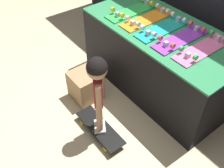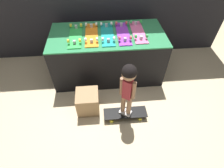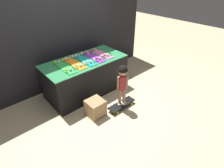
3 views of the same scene
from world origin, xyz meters
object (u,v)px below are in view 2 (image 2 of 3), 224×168
object	(u,v)px
skateboard_green_on_rack	(76,35)
storage_box	(88,102)
skateboard_orange_on_rack	(92,34)
skateboard_pink_on_rack	(138,31)
skateboard_on_floor	(125,113)
skateboard_teal_on_rack	(107,34)
child	(128,83)
skateboard_purple_on_rack	(123,33)

from	to	relation	value
skateboard_green_on_rack	storage_box	distance (m)	1.02
skateboard_orange_on_rack	skateboard_pink_on_rack	world-z (taller)	same
skateboard_on_floor	storage_box	size ratio (longest dim) A/B	1.83
skateboard_orange_on_rack	storage_box	bearing A→B (deg)	-97.98
skateboard_green_on_rack	skateboard_teal_on_rack	distance (m)	0.48
skateboard_green_on_rack	skateboard_pink_on_rack	xyz separation A→B (m)	(0.97, 0.04, 0.00)
skateboard_green_on_rack	skateboard_on_floor	world-z (taller)	skateboard_green_on_rack
skateboard_pink_on_rack	child	world-z (taller)	child
skateboard_orange_on_rack	child	xyz separation A→B (m)	(0.42, -0.98, -0.10)
skateboard_purple_on_rack	skateboard_pink_on_rack	bearing A→B (deg)	6.20
skateboard_teal_on_rack	skateboard_on_floor	distance (m)	1.24
child	storage_box	world-z (taller)	child
skateboard_pink_on_rack	skateboard_on_floor	distance (m)	1.28
skateboard_pink_on_rack	skateboard_teal_on_rack	bearing A→B (deg)	-176.61
skateboard_pink_on_rack	skateboard_on_floor	world-z (taller)	skateboard_pink_on_rack
skateboard_orange_on_rack	child	distance (m)	1.08
skateboard_teal_on_rack	skateboard_on_floor	bearing A→B (deg)	-79.50
skateboard_teal_on_rack	child	xyz separation A→B (m)	(0.18, -0.98, -0.10)
skateboard_purple_on_rack	skateboard_teal_on_rack	bearing A→B (deg)	-179.43
skateboard_purple_on_rack	storage_box	world-z (taller)	skateboard_purple_on_rack
skateboard_orange_on_rack	skateboard_on_floor	distance (m)	1.30
skateboard_orange_on_rack	child	bearing A→B (deg)	-66.73
skateboard_on_floor	skateboard_green_on_rack	bearing A→B (deg)	124.43
child	skateboard_pink_on_rack	bearing A→B (deg)	105.44
skateboard_orange_on_rack	skateboard_teal_on_rack	size ratio (longest dim) A/B	1.00
skateboard_pink_on_rack	child	size ratio (longest dim) A/B	0.76
child	storage_box	xyz separation A→B (m)	(-0.54, 0.18, -0.54)
skateboard_green_on_rack	storage_box	size ratio (longest dim) A/B	1.98
skateboard_green_on_rack	child	distance (m)	1.18
skateboard_pink_on_rack	skateboard_on_floor	xyz separation A→B (m)	(-0.30, -1.01, -0.74)
skateboard_green_on_rack	skateboard_orange_on_rack	bearing A→B (deg)	3.23
storage_box	child	bearing A→B (deg)	-19.02
skateboard_on_floor	storage_box	bearing A→B (deg)	160.98
skateboard_teal_on_rack	storage_box	xyz separation A→B (m)	(-0.35, -0.79, -0.64)
skateboard_green_on_rack	skateboard_teal_on_rack	size ratio (longest dim) A/B	1.00
skateboard_green_on_rack	skateboard_purple_on_rack	bearing A→B (deg)	0.80
skateboard_orange_on_rack	skateboard_purple_on_rack	size ratio (longest dim) A/B	1.00
skateboard_pink_on_rack	child	xyz separation A→B (m)	(-0.30, -1.01, -0.10)
child	skateboard_teal_on_rack	bearing A→B (deg)	132.67
skateboard_orange_on_rack	skateboard_purple_on_rack	bearing A→B (deg)	-0.42
skateboard_green_on_rack	skateboard_purple_on_rack	xyz separation A→B (m)	(0.73, 0.01, 0.00)
skateboard_on_floor	child	bearing A→B (deg)	116.57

